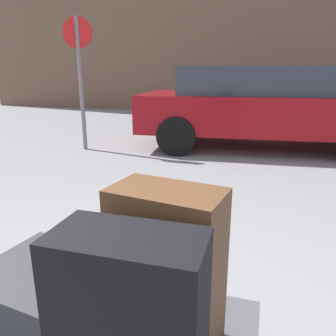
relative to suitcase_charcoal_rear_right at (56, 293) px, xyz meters
The scene contains 5 objects.
suitcase_charcoal_rear_right is the anchor object (origin of this frame).
suitcase_brown_front_right 0.52m from the suitcase_charcoal_rear_right, ahead, with size 0.39×0.23×0.61m, color #51331E.
suitcase_black_center 0.56m from the suitcase_charcoal_rear_right, 30.82° to the right, with size 0.43×0.23×0.58m, color black.
parked_car 5.19m from the suitcase_charcoal_rear_right, 82.97° to the left, with size 4.46×2.25×1.42m.
no_parking_sign 4.81m from the suitcase_charcoal_rear_right, 119.33° to the left, with size 0.50×0.11×2.20m.
Camera 1 is at (0.64, -0.91, 1.33)m, focal length 35.29 mm.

